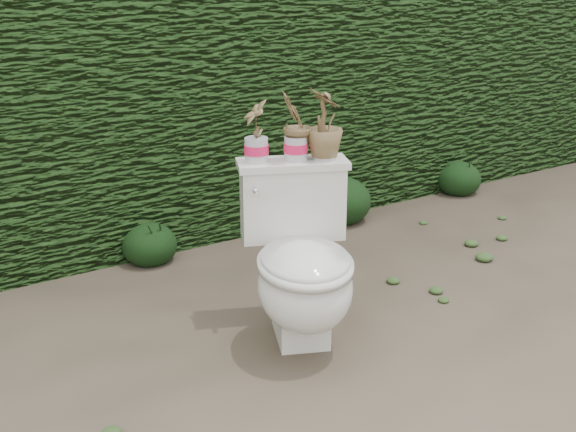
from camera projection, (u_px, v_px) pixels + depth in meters
ground at (249, 337)px, 3.30m from camera, size 60.00×60.00×0.00m
hedge at (114, 106)px, 4.30m from camera, size 8.00×1.00×1.60m
toilet at (302, 267)px, 3.16m from camera, size 0.68×0.80×0.78m
potted_plant_left at (256, 133)px, 3.17m from camera, size 0.13×0.16×0.26m
potted_plant_center at (296, 128)px, 3.20m from camera, size 0.21×0.20×0.30m
potted_plant_right at (325, 126)px, 3.21m from camera, size 0.18×0.18×0.31m
liriope_clump_2 at (149, 240)px, 4.09m from camera, size 0.31×0.31×0.25m
liriope_clump_3 at (341, 197)px, 4.71m from camera, size 0.40×0.40×0.32m
liriope_clump_4 at (459, 175)px, 5.28m from camera, size 0.33×0.33×0.26m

